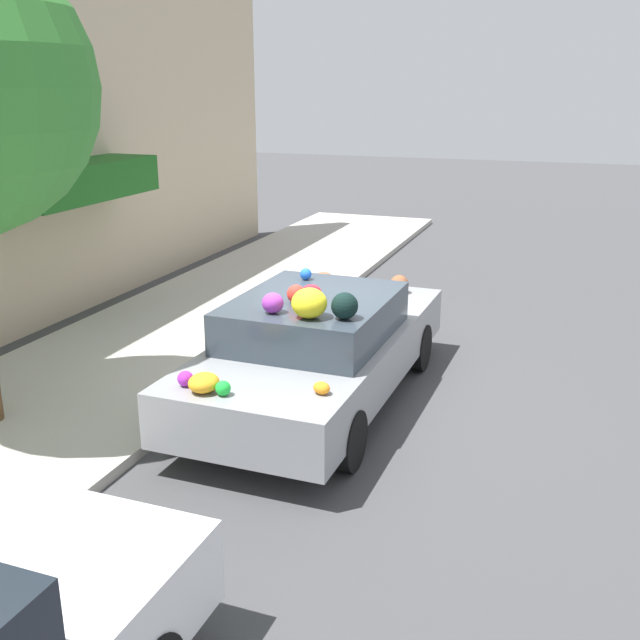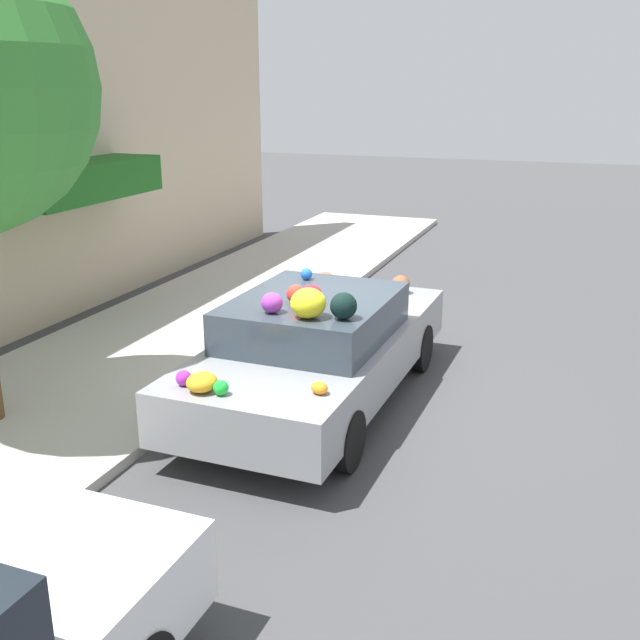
% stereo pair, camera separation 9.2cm
% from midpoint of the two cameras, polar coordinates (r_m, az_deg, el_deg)
% --- Properties ---
extents(ground_plane, '(60.00, 60.00, 0.00)m').
position_cam_midpoint_polar(ground_plane, '(8.87, -0.85, -6.10)').
color(ground_plane, '#424244').
extents(sidewalk_curb, '(24.00, 3.20, 0.12)m').
position_cam_midpoint_polar(sidewalk_curb, '(10.06, -15.41, -3.47)').
color(sidewalk_curb, '#B2ADA3').
rests_on(sidewalk_curb, ground).
extents(fire_hydrant, '(0.20, 0.20, 0.70)m').
position_cam_midpoint_polar(fire_hydrant, '(10.80, -4.87, 0.83)').
color(fire_hydrant, red).
rests_on(fire_hydrant, sidewalk_curb).
extents(art_car, '(4.59, 1.93, 1.62)m').
position_cam_midpoint_polar(art_car, '(8.55, -0.40, -1.95)').
color(art_car, gray).
rests_on(art_car, ground).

